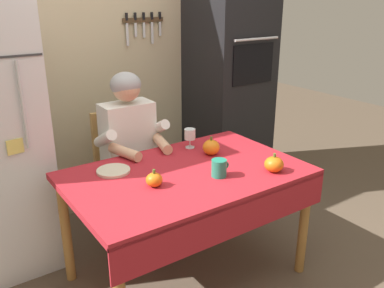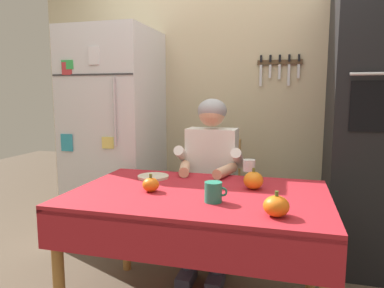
# 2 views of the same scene
# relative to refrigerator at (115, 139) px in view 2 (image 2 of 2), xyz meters

# --- Properties ---
(back_wall_assembly) EXTENTS (3.70, 0.13, 2.60)m
(back_wall_assembly) POSITION_rel_refrigerator_xyz_m (1.00, 0.39, 0.40)
(back_wall_assembly) COLOR #BCAD89
(back_wall_assembly) RESTS_ON ground
(refrigerator) EXTENTS (0.68, 0.71, 1.80)m
(refrigerator) POSITION_rel_refrigerator_xyz_m (0.00, 0.00, 0.00)
(refrigerator) COLOR silver
(refrigerator) RESTS_ON ground
(wall_oven) EXTENTS (0.60, 0.64, 2.10)m
(wall_oven) POSITION_rel_refrigerator_xyz_m (2.00, 0.04, 0.15)
(wall_oven) COLOR black
(wall_oven) RESTS_ON ground
(dining_table) EXTENTS (1.40, 0.90, 0.74)m
(dining_table) POSITION_rel_refrigerator_xyz_m (0.95, -0.88, -0.24)
(dining_table) COLOR #9E6B33
(dining_table) RESTS_ON ground
(chair_behind_person) EXTENTS (0.40, 0.40, 0.93)m
(chair_behind_person) POSITION_rel_refrigerator_xyz_m (0.89, -0.09, -0.39)
(chair_behind_person) COLOR tan
(chair_behind_person) RESTS_ON ground
(seated_person) EXTENTS (0.47, 0.55, 1.25)m
(seated_person) POSITION_rel_refrigerator_xyz_m (0.89, -0.28, -0.16)
(seated_person) COLOR #38384C
(seated_person) RESTS_ON ground
(coffee_mug) EXTENTS (0.12, 0.09, 0.10)m
(coffee_mug) POSITION_rel_refrigerator_xyz_m (1.07, -1.02, -0.11)
(coffee_mug) COLOR #237F66
(coffee_mug) RESTS_ON dining_table
(wine_glass) EXTENTS (0.08, 0.08, 0.14)m
(wine_glass) POSITION_rel_refrigerator_xyz_m (1.19, -0.54, -0.07)
(wine_glass) COLOR white
(wine_glass) RESTS_ON dining_table
(pumpkin_large) EXTENTS (0.11, 0.11, 0.12)m
(pumpkin_large) POSITION_rel_refrigerator_xyz_m (1.24, -0.72, -0.11)
(pumpkin_large) COLOR orange
(pumpkin_large) RESTS_ON dining_table
(pumpkin_medium) EXTENTS (0.11, 0.11, 0.11)m
(pumpkin_medium) POSITION_rel_refrigerator_xyz_m (1.38, -1.16, -0.11)
(pumpkin_medium) COLOR orange
(pumpkin_medium) RESTS_ON dining_table
(pumpkin_small) EXTENTS (0.09, 0.09, 0.10)m
(pumpkin_small) POSITION_rel_refrigerator_xyz_m (0.69, -0.93, -0.12)
(pumpkin_small) COLOR orange
(pumpkin_small) RESTS_ON dining_table
(serving_tray) EXTENTS (0.20, 0.20, 0.02)m
(serving_tray) POSITION_rel_refrigerator_xyz_m (0.59, -0.62, -0.15)
(serving_tray) COLOR beige
(serving_tray) RESTS_ON dining_table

